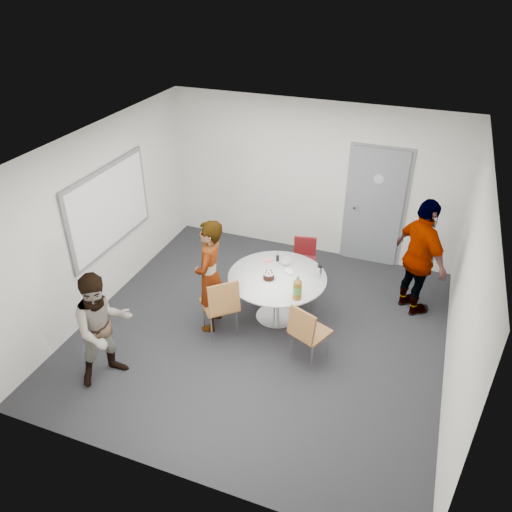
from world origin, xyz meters
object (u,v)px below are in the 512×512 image
at_px(chair_near_right, 307,330).
at_px(person_main, 210,276).
at_px(chair_far, 304,256).
at_px(table, 279,283).
at_px(person_left, 103,328).
at_px(person_right, 420,258).
at_px(chair_near_left, 221,303).
at_px(whiteboard, 110,208).
at_px(door, 375,207).

relative_size(chair_near_right, person_main, 0.52).
bearing_deg(chair_near_right, chair_far, 130.08).
height_order(table, person_left, person_left).
height_order(table, chair_far, table).
bearing_deg(person_right, chair_far, 43.96).
height_order(chair_near_left, person_left, person_left).
distance_m(chair_near_left, person_main, 0.40).
distance_m(chair_near_right, person_right, 2.09).
xyz_separation_m(chair_near_right, person_left, (-2.26, -1.11, 0.23)).
bearing_deg(person_main, person_left, -38.81).
bearing_deg(whiteboard, person_left, -60.69).
xyz_separation_m(person_main, person_left, (-0.79, -1.38, -0.08)).
height_order(chair_near_right, person_main, person_main).
height_order(person_main, person_right, person_right).
xyz_separation_m(person_main, person_right, (2.67, 1.40, 0.07)).
height_order(chair_near_left, chair_near_right, chair_near_left).
bearing_deg(chair_far, person_main, 47.81).
bearing_deg(person_main, door, 135.95).
bearing_deg(chair_near_right, chair_near_left, -160.56).
xyz_separation_m(door, chair_near_right, (-0.35, -2.87, -0.49)).
bearing_deg(person_right, whiteboard, 62.97).
bearing_deg(chair_near_left, chair_far, 26.47).
distance_m(table, person_left, 2.47).
bearing_deg(chair_near_left, person_left, -173.21).
xyz_separation_m(door, person_left, (-2.61, -3.98, -0.26)).
bearing_deg(whiteboard, person_right, 13.74).
distance_m(person_main, person_right, 3.02).
height_order(person_left, person_right, person_right).
bearing_deg(door, chair_far, -130.70).
distance_m(person_main, person_left, 1.59).
distance_m(chair_near_left, person_left, 1.59).
relative_size(chair_far, person_left, 0.51).
bearing_deg(chair_near_right, whiteboard, -166.97).
height_order(chair_near_right, person_left, person_left).
relative_size(table, person_right, 0.77).
relative_size(chair_near_left, person_right, 0.52).
xyz_separation_m(chair_far, person_right, (1.75, -0.16, 0.44)).
bearing_deg(table, chair_near_right, -49.89).
xyz_separation_m(chair_near_left, person_main, (-0.25, 0.19, 0.26)).
height_order(whiteboard, person_left, whiteboard).
xyz_separation_m(table, person_left, (-1.64, -1.85, 0.13)).
distance_m(whiteboard, person_main, 1.87).
relative_size(whiteboard, chair_far, 2.41).
height_order(table, person_right, person_right).
bearing_deg(person_main, person_right, 108.57).
relative_size(door, whiteboard, 1.12).
height_order(door, person_right, door).
relative_size(chair_near_left, chair_near_right, 1.08).
bearing_deg(chair_far, whiteboard, 13.47).
height_order(whiteboard, person_right, whiteboard).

